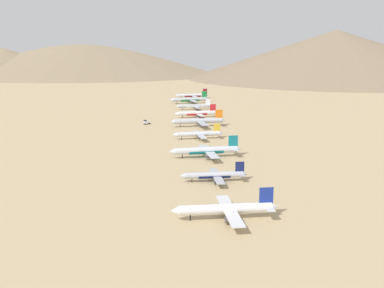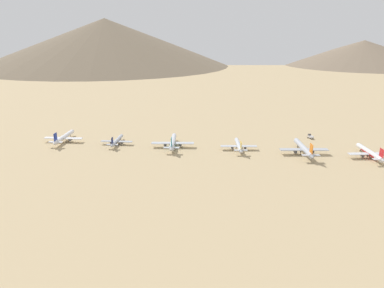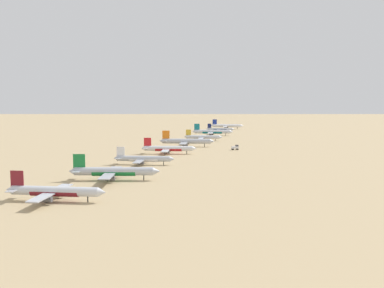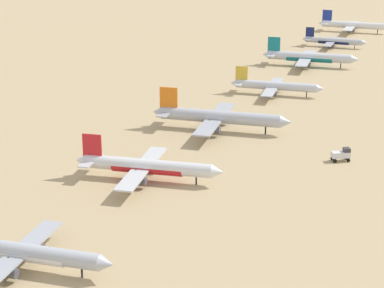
{
  "view_description": "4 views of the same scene",
  "coord_description": "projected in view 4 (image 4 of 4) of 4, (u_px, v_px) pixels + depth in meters",
  "views": [
    {
      "loc": [
        47.81,
        354.24,
        63.13
      ],
      "look_at": [
        16.37,
        95.99,
        6.68
      ],
      "focal_mm": 41.85,
      "sensor_mm": 36.0,
      "label": 1
    },
    {
      "loc": [
        -266.68,
        66.44,
        91.03
      ],
      "look_at": [
        1.13,
        86.78,
        5.17
      ],
      "focal_mm": 33.02,
      "sensor_mm": 36.0,
      "label": 2
    },
    {
      "loc": [
        63.92,
        -370.98,
        43.43
      ],
      "look_at": [
        9.1,
        -31.64,
        5.76
      ],
      "focal_mm": 42.61,
      "sensor_mm": 36.0,
      "label": 3
    },
    {
      "loc": [
        64.65,
        -209.43,
        70.66
      ],
      "look_at": [
        2.06,
        -34.43,
        6.68
      ],
      "focal_mm": 66.16,
      "sensor_mm": 36.0,
      "label": 4
    }
  ],
  "objects": [
    {
      "name": "parked_jet_6",
      "position": [
        309.0,
        57.0,
        317.85
      ],
      "size": [
        43.36,
        35.24,
        12.5
      ],
      "color": "silver",
      "rests_on": "ground"
    },
    {
      "name": "parked_jet_8",
      "position": [
        353.0,
        25.0,
        400.89
      ],
      "size": [
        40.96,
        33.17,
        11.85
      ],
      "color": "white",
      "rests_on": "ground"
    },
    {
      "name": "parked_jet_2",
      "position": [
        23.0,
        252.0,
        142.33
      ],
      "size": [
        38.45,
        31.24,
        11.09
      ],
      "color": "#B2B7C1",
      "rests_on": "ground"
    },
    {
      "name": "ground_plane",
      "position": [
        222.0,
        130.0,
        230.05
      ],
      "size": [
        2415.77,
        2415.77,
        0.0
      ],
      "primitive_type": "plane",
      "color": "tan"
    },
    {
      "name": "parked_jet_4",
      "position": [
        218.0,
        117.0,
        228.57
      ],
      "size": [
        46.15,
        37.54,
        13.3
      ],
      "color": "#B2B7C1",
      "rests_on": "ground"
    },
    {
      "name": "parked_jet_3",
      "position": [
        146.0,
        166.0,
        187.67
      ],
      "size": [
        40.99,
        33.42,
        11.82
      ],
      "color": "silver",
      "rests_on": "ground"
    },
    {
      "name": "parked_jet_7",
      "position": [
        333.0,
        41.0,
        359.83
      ],
      "size": [
        32.95,
        26.69,
        9.52
      ],
      "color": "#B2B7C1",
      "rests_on": "ground"
    },
    {
      "name": "parked_jet_5",
      "position": [
        275.0,
        86.0,
        270.97
      ],
      "size": [
        36.23,
        29.46,
        10.44
      ],
      "color": "silver",
      "rests_on": "ground"
    },
    {
      "name": "service_truck",
      "position": [
        342.0,
        154.0,
        202.22
      ],
      "size": [
        5.7,
        4.68,
        3.9
      ],
      "color": "silver",
      "rests_on": "ground"
    }
  ]
}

